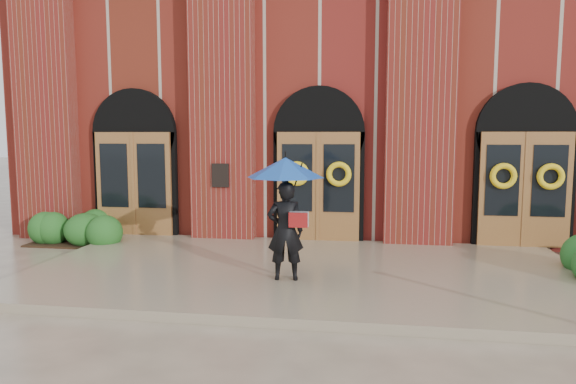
# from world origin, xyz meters

# --- Properties ---
(ground) EXTENTS (90.00, 90.00, 0.00)m
(ground) POSITION_xyz_m (0.00, 0.00, 0.00)
(ground) COLOR tan
(ground) RESTS_ON ground
(landing) EXTENTS (10.00, 5.30, 0.15)m
(landing) POSITION_xyz_m (0.00, 0.15, 0.07)
(landing) COLOR gray
(landing) RESTS_ON ground
(church_building) EXTENTS (16.20, 12.53, 7.00)m
(church_building) POSITION_xyz_m (0.00, 8.78, 3.50)
(church_building) COLOR maroon
(church_building) RESTS_ON ground
(man_with_umbrella) EXTENTS (1.45, 1.45, 2.06)m
(man_with_umbrella) POSITION_xyz_m (-0.23, -0.65, 1.59)
(man_with_umbrella) COLOR black
(man_with_umbrella) RESTS_ON landing
(hedge_wall_left) EXTENTS (2.85, 1.14, 0.73)m
(hedge_wall_left) POSITION_xyz_m (-5.20, 2.20, 0.37)
(hedge_wall_left) COLOR #1E511B
(hedge_wall_left) RESTS_ON ground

